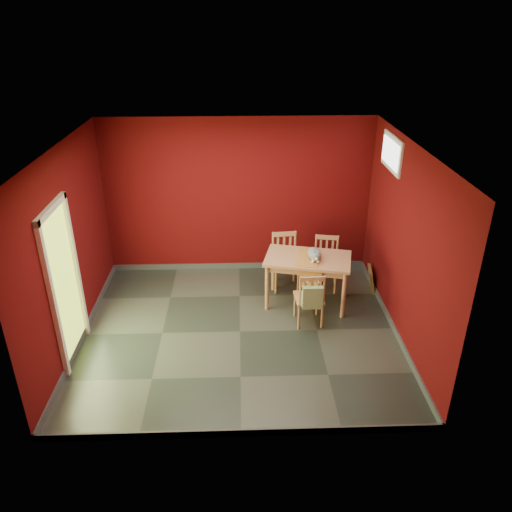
{
  "coord_description": "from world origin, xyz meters",
  "views": [
    {
      "loc": [
        0.02,
        -6.02,
        4.2
      ],
      "look_at": [
        0.25,
        0.45,
        1.0
      ],
      "focal_mm": 35.0,
      "sensor_mm": 36.0,
      "label": 1
    }
  ],
  "objects_px": {
    "dining_table": "(308,263)",
    "cat": "(314,252)",
    "chair_far_left": "(285,260)",
    "tote_bag": "(312,297)",
    "chair_far_right": "(326,262)",
    "picture_frame": "(371,279)",
    "chair_near": "(309,298)"
  },
  "relations": [
    {
      "from": "dining_table",
      "to": "cat",
      "type": "relative_size",
      "value": 3.41
    },
    {
      "from": "tote_bag",
      "to": "picture_frame",
      "type": "distance_m",
      "value": 1.7
    },
    {
      "from": "chair_far_right",
      "to": "tote_bag",
      "type": "relative_size",
      "value": 2.17
    },
    {
      "from": "dining_table",
      "to": "tote_bag",
      "type": "relative_size",
      "value": 3.5
    },
    {
      "from": "chair_far_right",
      "to": "chair_near",
      "type": "height_order",
      "value": "chair_far_right"
    },
    {
      "from": "chair_near",
      "to": "cat",
      "type": "bearing_deg",
      "value": 77.38
    },
    {
      "from": "chair_far_left",
      "to": "picture_frame",
      "type": "distance_m",
      "value": 1.46
    },
    {
      "from": "chair_near",
      "to": "picture_frame",
      "type": "xyz_separation_m",
      "value": [
        1.17,
        0.97,
        -0.24
      ]
    },
    {
      "from": "tote_bag",
      "to": "dining_table",
      "type": "bearing_deg",
      "value": 87.9
    },
    {
      "from": "chair_far_right",
      "to": "picture_frame",
      "type": "distance_m",
      "value": 0.81
    },
    {
      "from": "dining_table",
      "to": "picture_frame",
      "type": "bearing_deg",
      "value": 19.01
    },
    {
      "from": "chair_far_left",
      "to": "chair_far_right",
      "type": "height_order",
      "value": "chair_far_left"
    },
    {
      "from": "chair_near",
      "to": "chair_far_left",
      "type": "bearing_deg",
      "value": 102.7
    },
    {
      "from": "chair_near",
      "to": "tote_bag",
      "type": "xyz_separation_m",
      "value": [
        0.01,
        -0.21,
        0.13
      ]
    },
    {
      "from": "tote_bag",
      "to": "cat",
      "type": "height_order",
      "value": "cat"
    },
    {
      "from": "chair_far_left",
      "to": "chair_near",
      "type": "height_order",
      "value": "chair_far_left"
    },
    {
      "from": "chair_near",
      "to": "cat",
      "type": "relative_size",
      "value": 2.05
    },
    {
      "from": "chair_far_right",
      "to": "chair_near",
      "type": "xyz_separation_m",
      "value": [
        -0.41,
        -1.09,
        -0.01
      ]
    },
    {
      "from": "chair_far_left",
      "to": "chair_far_right",
      "type": "distance_m",
      "value": 0.67
    },
    {
      "from": "dining_table",
      "to": "chair_far_left",
      "type": "distance_m",
      "value": 0.67
    },
    {
      "from": "chair_far_left",
      "to": "chair_far_right",
      "type": "relative_size",
      "value": 1.06
    },
    {
      "from": "chair_far_left",
      "to": "tote_bag",
      "type": "relative_size",
      "value": 2.29
    },
    {
      "from": "chair_far_right",
      "to": "picture_frame",
      "type": "height_order",
      "value": "chair_far_right"
    },
    {
      "from": "chair_far_left",
      "to": "cat",
      "type": "relative_size",
      "value": 2.23
    },
    {
      "from": "tote_bag",
      "to": "cat",
      "type": "bearing_deg",
      "value": 81.41
    },
    {
      "from": "dining_table",
      "to": "chair_far_right",
      "type": "relative_size",
      "value": 1.62
    },
    {
      "from": "tote_bag",
      "to": "picture_frame",
      "type": "height_order",
      "value": "tote_bag"
    },
    {
      "from": "tote_bag",
      "to": "chair_far_left",
      "type": "bearing_deg",
      "value": 101.11
    },
    {
      "from": "chair_far_left",
      "to": "tote_bag",
      "type": "height_order",
      "value": "chair_far_left"
    },
    {
      "from": "cat",
      "to": "chair_far_right",
      "type": "bearing_deg",
      "value": 75.04
    },
    {
      "from": "cat",
      "to": "picture_frame",
      "type": "height_order",
      "value": "cat"
    },
    {
      "from": "dining_table",
      "to": "chair_far_right",
      "type": "distance_m",
      "value": 0.69
    }
  ]
}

